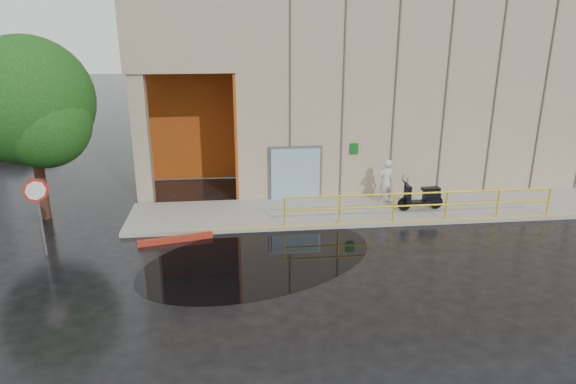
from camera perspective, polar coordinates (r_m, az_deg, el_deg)
name	(u,v)px	position (r m, az deg, el deg)	size (l,w,h in m)	color
ground	(313,271)	(14.87, 2.80, -8.76)	(120.00, 120.00, 0.00)	black
sidewalk	(400,209)	(19.77, 12.31, -1.85)	(20.00, 3.00, 0.15)	gray
building	(386,79)	(25.23, 10.78, 12.26)	(20.00, 10.17, 8.00)	tan
guardrail	(420,206)	(18.45, 14.46, -1.50)	(9.56, 0.06, 1.03)	gold
person	(386,181)	(19.85, 10.84, 1.17)	(0.62, 0.41, 1.71)	silver
scooter	(422,190)	(19.43, 14.66, 0.25)	(1.76, 0.66, 1.34)	black
stop_sign	(37,200)	(16.80, -26.08, -0.77)	(0.66, 0.41, 2.46)	slate
red_curb	(176,239)	(17.05, -12.39, -5.15)	(2.40, 0.18, 0.18)	maroon
puddle	(259,259)	(15.59, -3.22, -7.39)	(7.45, 4.59, 0.01)	black
car_c	(16,144)	(30.89, -27.98, 4.78)	(1.74, 4.28, 1.24)	#9FA2A6
tree_near	(32,107)	(19.51, -26.55, 8.48)	(4.38, 4.38, 6.42)	black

